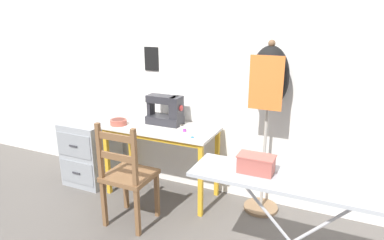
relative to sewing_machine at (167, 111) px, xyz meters
The scene contains 13 objects.
ground_plane 0.93m from the sewing_machine, 92.09° to the right, with size 14.00×14.00×0.00m, color #5B5651.
wall_back 0.46m from the sewing_machine, 93.38° to the left, with size 10.00×0.06×2.55m.
sewing_table 0.26m from the sewing_machine, 96.52° to the right, with size 1.11×0.50×0.73m.
sewing_machine is the anchor object (origin of this frame).
fabric_bowl 0.49m from the sewing_machine, 152.69° to the right, with size 0.16×0.16×0.06m.
scissors 0.49m from the sewing_machine, 28.75° to the right, with size 0.10×0.12×0.01m.
thread_spool_near_machine 0.24m from the sewing_machine, 16.98° to the right, with size 0.04×0.04×0.04m.
thread_spool_mid_table 0.32m from the sewing_machine, 27.74° to the right, with size 0.04×0.04×0.04m.
wooden_chair 0.78m from the sewing_machine, 92.40° to the right, with size 0.40×0.38×0.95m.
filing_cabinet 1.03m from the sewing_machine, behind, with size 0.46×0.52×0.69m.
dress_form 1.03m from the sewing_machine, ahead, with size 0.33×0.32×1.58m.
ironing_board 1.67m from the sewing_machine, 33.93° to the right, with size 1.29×0.35×0.85m.
storage_box 1.46m from the sewing_machine, 39.08° to the right, with size 0.23×0.13×0.11m.
Camera 1 is at (1.58, -2.50, 1.78)m, focal length 32.00 mm.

